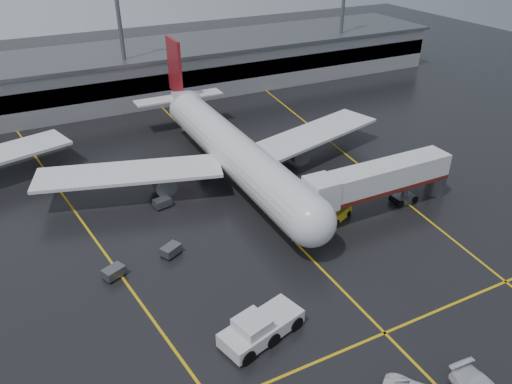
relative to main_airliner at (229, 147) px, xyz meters
name	(u,v)px	position (x,y,z in m)	size (l,w,h in m)	color
ground	(263,210)	(0.00, -9.70, -4.21)	(220.00, 220.00, 0.00)	black
apron_line_centre	(263,210)	(0.00, -9.70, -4.20)	(0.25, 90.00, 0.02)	gold
apron_line_stop	(385,333)	(0.00, -31.70, -4.20)	(60.00, 0.25, 0.02)	gold
apron_line_left	(74,211)	(-20.00, 0.30, -4.20)	(0.25, 70.00, 0.02)	gold
apron_line_right	(340,149)	(18.00, 0.30, -4.20)	(0.25, 70.00, 0.02)	gold
terminal	(146,71)	(0.00, 38.23, 0.11)	(122.00, 19.00, 8.60)	gray
light_mast_mid	(120,24)	(-5.00, 32.30, 10.27)	(3.00, 1.20, 25.45)	#595B60
light_mast_right	(343,3)	(40.00, 32.30, 10.27)	(3.00, 1.20, 25.45)	#595B60
main_airliner	(229,147)	(0.00, 0.00, 0.00)	(48.80, 45.60, 14.10)	silver
jet_bridge	(380,181)	(11.87, -15.70, -0.28)	(19.90, 3.40, 6.05)	silver
pushback_tractor	(260,328)	(-9.60, -27.37, -3.17)	(7.80, 4.80, 2.60)	silver
belt_loader	(337,214)	(6.76, -15.08, -3.63)	(4.03, 2.87, 2.35)	yellow
baggage_cart_a	(171,250)	(-12.51, -13.17, -3.58)	(2.38, 2.09, 1.12)	#595B60
baggage_cart_b	(114,272)	(-18.56, -14.10, -3.58)	(2.36, 2.01, 1.12)	#595B60
baggage_cart_c	(162,203)	(-10.41, -3.64, -3.58)	(2.24, 1.71, 1.12)	#595B60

